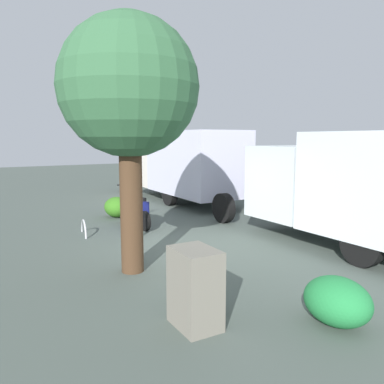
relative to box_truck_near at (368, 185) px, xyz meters
name	(u,v)px	position (x,y,z in m)	size (l,w,h in m)	color
ground_plane	(181,246)	(2.53, 3.32, -1.53)	(60.00, 60.00, 0.00)	#48534B
box_truck_near	(368,185)	(0.00, 0.00, 0.00)	(7.70, 2.20, 2.69)	black
box_truck_far	(184,163)	(8.22, -0.02, 0.05)	(7.86, 2.34, 2.83)	black
motorcycle	(135,209)	(4.95, 3.48, -1.01)	(1.81, 0.55, 1.20)	black
stop_sign	(133,164)	(3.59, 4.08, 0.40)	(0.71, 0.33, 2.90)	#9E9EA3
street_tree	(129,90)	(1.48, 4.99, 1.89)	(2.57, 2.57, 4.76)	#47301E
utility_cabinet	(195,288)	(-1.02, 5.11, -0.99)	(0.71, 0.52, 1.09)	slate
bike_rack_hoop	(84,235)	(4.76, 5.03, -1.53)	(0.85, 0.85, 0.05)	#B7B7BC
shrub_near_sign	(337,301)	(-1.98, 3.40, -1.20)	(0.98, 0.80, 0.66)	#227E3E
shrub_mid_verge	(117,207)	(6.60, 3.45, -1.20)	(0.96, 0.79, 0.66)	#35721C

